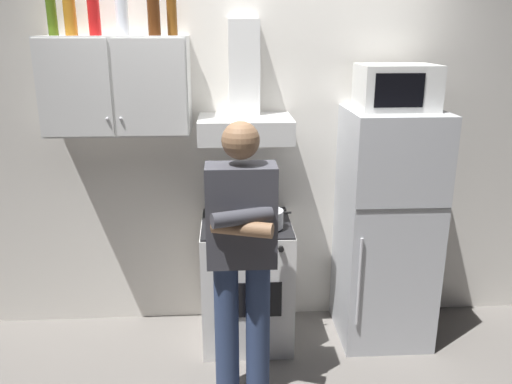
# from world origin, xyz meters

# --- Properties ---
(ground_plane) EXTENTS (7.00, 7.00, 0.00)m
(ground_plane) POSITION_xyz_m (0.00, 0.00, 0.00)
(ground_plane) COLOR slate
(back_wall_tiled) EXTENTS (4.80, 0.10, 2.70)m
(back_wall_tiled) POSITION_xyz_m (0.00, 0.60, 1.35)
(back_wall_tiled) COLOR silver
(back_wall_tiled) RESTS_ON ground_plane
(upper_cabinet) EXTENTS (0.90, 0.37, 0.60)m
(upper_cabinet) POSITION_xyz_m (-0.85, 0.37, 1.75)
(upper_cabinet) COLOR silver
(stove_oven) EXTENTS (0.60, 0.62, 0.87)m
(stove_oven) POSITION_xyz_m (-0.05, 0.25, 0.43)
(stove_oven) COLOR white
(stove_oven) RESTS_ON ground_plane
(range_hood) EXTENTS (0.60, 0.44, 0.75)m
(range_hood) POSITION_xyz_m (-0.05, 0.38, 1.60)
(range_hood) COLOR white
(refrigerator) EXTENTS (0.60, 0.62, 1.60)m
(refrigerator) POSITION_xyz_m (0.90, 0.25, 0.80)
(refrigerator) COLOR silver
(refrigerator) RESTS_ON ground_plane
(microwave) EXTENTS (0.48, 0.37, 0.28)m
(microwave) POSITION_xyz_m (0.90, 0.27, 1.74)
(microwave) COLOR silver
(microwave) RESTS_ON refrigerator
(person_standing) EXTENTS (0.38, 0.33, 1.64)m
(person_standing) POSITION_xyz_m (-0.10, -0.36, 0.90)
(person_standing) COLOR navy
(person_standing) RESTS_ON ground_plane
(cooking_pot) EXTENTS (0.31, 0.21, 0.11)m
(cooking_pot) POSITION_xyz_m (0.08, 0.13, 0.93)
(cooking_pot) COLOR #B7BABF
(cooking_pot) RESTS_ON stove_oven
(bottle_liquor_amber) EXTENTS (0.07, 0.07, 0.26)m
(bottle_liquor_amber) POSITION_xyz_m (-1.10, 0.37, 2.17)
(bottle_liquor_amber) COLOR #B7721E
(bottle_liquor_amber) RESTS_ON upper_cabinet
(bottle_olive_oil) EXTENTS (0.06, 0.06, 0.27)m
(bottle_olive_oil) POSITION_xyz_m (-1.21, 0.39, 2.18)
(bottle_olive_oil) COLOR #4C6B19
(bottle_olive_oil) RESTS_ON upper_cabinet
(bottle_vodka_clear) EXTENTS (0.07, 0.07, 0.29)m
(bottle_vodka_clear) POSITION_xyz_m (-0.79, 0.38, 2.19)
(bottle_vodka_clear) COLOR silver
(bottle_vodka_clear) RESTS_ON upper_cabinet
(bottle_rum_dark) EXTENTS (0.08, 0.08, 0.29)m
(bottle_rum_dark) POSITION_xyz_m (-0.60, 0.36, 2.19)
(bottle_rum_dark) COLOR #47230F
(bottle_rum_dark) RESTS_ON upper_cabinet
(bottle_soda_red) EXTENTS (0.07, 0.07, 0.27)m
(bottle_soda_red) POSITION_xyz_m (-0.95, 0.36, 2.18)
(bottle_soda_red) COLOR red
(bottle_soda_red) RESTS_ON upper_cabinet
(bottle_beer_brown) EXTENTS (0.06, 0.06, 0.25)m
(bottle_beer_brown) POSITION_xyz_m (-0.49, 0.42, 2.17)
(bottle_beer_brown) COLOR brown
(bottle_beer_brown) RESTS_ON upper_cabinet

